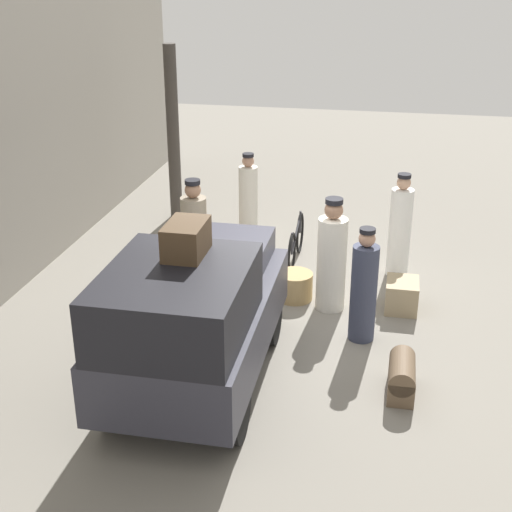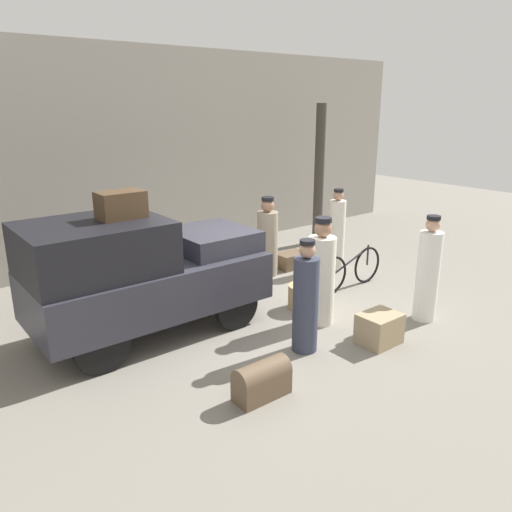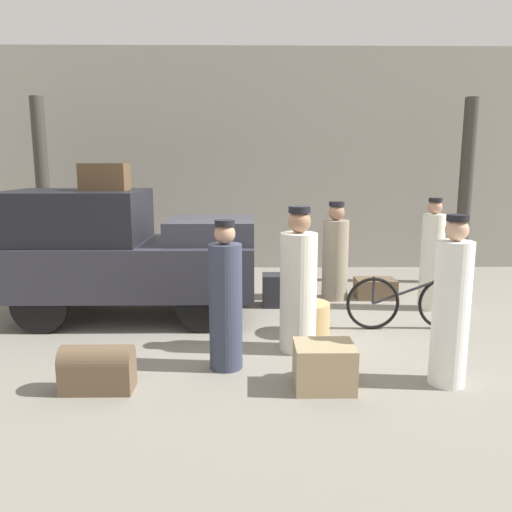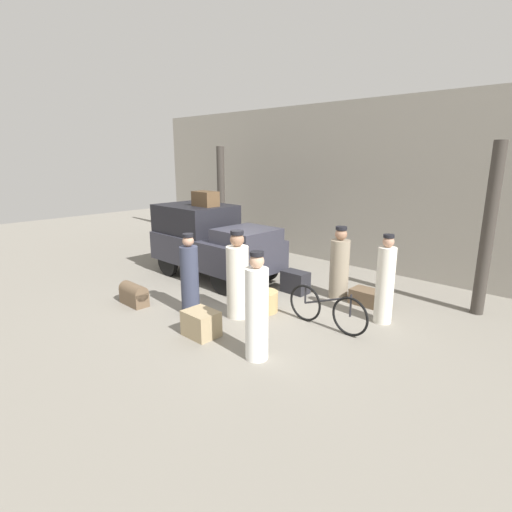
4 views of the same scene
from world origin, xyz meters
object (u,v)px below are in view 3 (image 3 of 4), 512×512
at_px(trunk_on_truck_roof, 105,177).
at_px(suitcase_black_upright, 324,366).
at_px(porter_carrying_trunk, 335,256).
at_px(trunk_large_brown, 375,288).
at_px(bicycle, 409,303).
at_px(porter_with_bicycle, 226,302).
at_px(wicker_basket, 308,318).
at_px(porter_standing_middle, 432,259).
at_px(truck, 122,249).
at_px(trunk_barrel_dark, 97,368).
at_px(porter_lifting_near_truck, 298,287).
at_px(suitcase_tan_flat, 282,290).
at_px(conductor_in_dark_uniform, 451,308).

bearing_deg(trunk_on_truck_roof, suitcase_black_upright, -41.53).
bearing_deg(porter_carrying_trunk, trunk_on_truck_roof, -164.88).
xyz_separation_m(suitcase_black_upright, trunk_large_brown, (1.35, 3.37, -0.07)).
bearing_deg(bicycle, porter_with_bicycle, -152.27).
xyz_separation_m(wicker_basket, porter_standing_middle, (1.99, 1.13, 0.57)).
distance_m(truck, porter_standing_middle, 4.58).
height_order(porter_carrying_trunk, trunk_on_truck_roof, trunk_on_truck_roof).
height_order(bicycle, trunk_on_truck_roof, trunk_on_truck_roof).
bearing_deg(trunk_barrel_dark, porter_with_bicycle, 24.26).
relative_size(truck, porter_with_bicycle, 2.14).
bearing_deg(truck, porter_carrying_trunk, 15.98).
distance_m(trunk_large_brown, trunk_on_truck_roof, 4.58).
distance_m(porter_carrying_trunk, porter_lifting_near_truck, 2.44).
distance_m(wicker_basket, suitcase_black_upright, 1.60).
xyz_separation_m(truck, trunk_large_brown, (3.89, 0.95, -0.82)).
bearing_deg(suitcase_tan_flat, porter_with_bicycle, -107.74).
bearing_deg(trunk_barrel_dark, porter_standing_middle, 33.07).
bearing_deg(trunk_on_truck_roof, suitcase_tan_flat, 11.42).
distance_m(porter_carrying_trunk, trunk_large_brown, 0.88).
height_order(porter_with_bicycle, trunk_barrel_dark, porter_with_bicycle).
bearing_deg(truck, wicker_basket, -17.69).
bearing_deg(porter_with_bicycle, porter_carrying_trunk, 59.52).
bearing_deg(suitcase_black_upright, trunk_on_truck_roof, 138.47).
bearing_deg(porter_standing_middle, trunk_on_truck_roof, -176.26).
bearing_deg(trunk_barrel_dark, trunk_large_brown, 43.61).
relative_size(porter_standing_middle, porter_with_bicycle, 1.05).
xyz_separation_m(conductor_in_dark_uniform, trunk_large_brown, (0.10, 3.28, -0.63)).
distance_m(conductor_in_dark_uniform, trunk_on_truck_roof, 4.78).
distance_m(bicycle, wicker_basket, 1.38).
bearing_deg(porter_with_bicycle, truck, 129.42).
relative_size(porter_standing_middle, trunk_large_brown, 2.61).
xyz_separation_m(porter_carrying_trunk, suitcase_black_upright, (-0.67, -3.34, -0.49)).
bearing_deg(conductor_in_dark_uniform, porter_lifting_near_truck, 145.91).
bearing_deg(trunk_on_truck_roof, bicycle, -8.83).
height_order(porter_standing_middle, trunk_barrel_dark, porter_standing_middle).
bearing_deg(porter_with_bicycle, porter_lifting_near_truck, 31.82).
distance_m(wicker_basket, porter_carrying_trunk, 1.92).
distance_m(bicycle, porter_standing_middle, 1.21).
height_order(porter_with_bicycle, suitcase_tan_flat, porter_with_bicycle).
height_order(wicker_basket, suitcase_black_upright, suitcase_black_upright).
bearing_deg(wicker_basket, porter_with_bicycle, -133.66).
xyz_separation_m(porter_standing_middle, trunk_on_truck_roof, (-4.76, -0.31, 1.23)).
relative_size(porter_lifting_near_truck, trunk_large_brown, 2.64).
xyz_separation_m(bicycle, wicker_basket, (-1.36, -0.18, -0.16)).
relative_size(conductor_in_dark_uniform, suitcase_black_upright, 2.93).
bearing_deg(porter_standing_middle, porter_carrying_trunk, 155.78).
bearing_deg(conductor_in_dark_uniform, porter_standing_middle, 73.75).
relative_size(truck, porter_lifting_near_truck, 2.01).
height_order(bicycle, wicker_basket, bicycle).
distance_m(truck, conductor_in_dark_uniform, 4.46).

